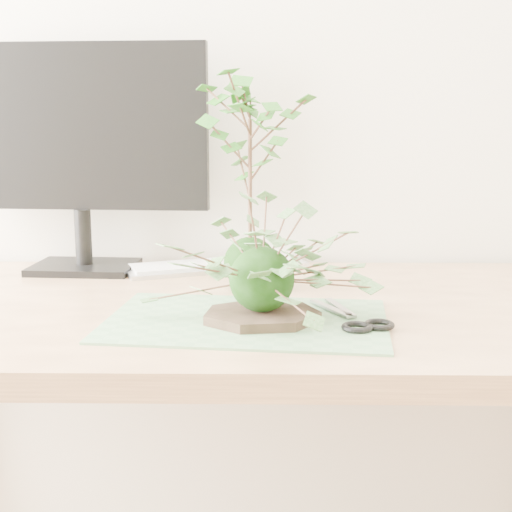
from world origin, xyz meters
The scene contains 8 objects.
desk centered at (-0.03, 1.23, 0.65)m, with size 1.60×0.70×0.74m.
cutting_mat centered at (-0.01, 1.11, 0.74)m, with size 0.44×0.29×0.00m, color #5B8B5C.
stone_dish centered at (0.01, 1.11, 0.75)m, with size 0.19×0.19×0.01m, color black.
ivy_kokedama centered at (0.01, 1.11, 0.86)m, with size 0.30×0.30×0.20m.
maple_kokedama centered at (-0.01, 1.33, 1.03)m, with size 0.24×0.24×0.41m.
keyboard centered at (-0.09, 1.51, 0.75)m, with size 0.40×0.25×0.01m.
monitor centered at (-0.36, 1.50, 1.01)m, with size 0.53×0.17×0.46m.
scissors centered at (0.15, 1.09, 0.75)m, with size 0.10×0.20×0.01m.
Camera 1 is at (0.02, 0.04, 1.06)m, focal length 50.00 mm.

